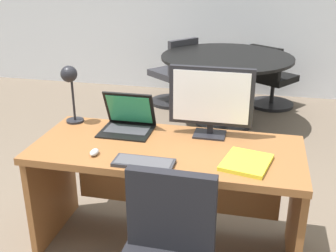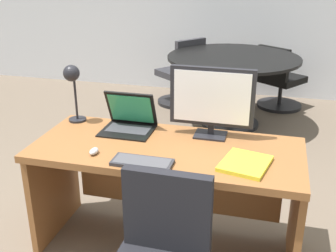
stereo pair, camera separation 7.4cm
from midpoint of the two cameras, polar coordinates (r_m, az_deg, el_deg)
ground at (r=4.15m, az=5.67°, el=-3.50°), size 12.00×12.00×0.00m
desk at (r=2.63m, az=0.86°, el=-6.39°), size 1.62×0.70×0.73m
monitor at (r=2.58m, az=6.85°, el=3.70°), size 0.52×0.16×0.45m
laptop at (r=2.75m, az=-4.51°, el=1.10°), size 0.33×0.28×0.25m
keyboard at (r=2.30m, az=-2.61°, el=-4.98°), size 0.34×0.14×0.02m
mouse at (r=2.44m, az=-9.24°, el=-3.43°), size 0.04×0.08×0.04m
desk_lamp at (r=2.85m, az=-12.22°, el=6.06°), size 0.12×0.14×0.40m
book at (r=2.33m, az=11.43°, el=-5.06°), size 0.30×0.33×0.02m
meeting_table at (r=4.66m, az=9.30°, el=7.14°), size 1.44×1.44×0.79m
meeting_chair_near at (r=5.43m, az=15.28°, el=5.60°), size 0.64×0.65×0.80m
meeting_chair_far at (r=5.36m, az=2.32°, el=6.57°), size 0.65×0.65×0.87m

